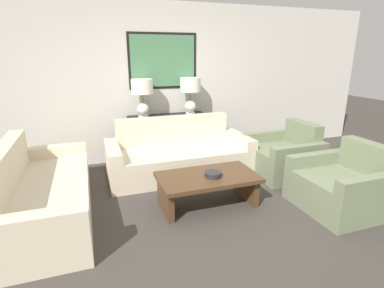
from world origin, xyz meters
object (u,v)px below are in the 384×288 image
Objects in this scene: table_lamp_right at (190,90)px; couch_by_back_wall at (179,156)px; table_lamp_left at (142,92)px; armchair_near_back_wall at (283,156)px; armchair_near_camera at (342,186)px; decorative_bowl at (213,174)px; console_table at (168,138)px; coffee_table at (208,183)px; couch_by_side at (41,195)px.

table_lamp_right reaches higher than couch_by_back_wall.
table_lamp_left is 0.64× the size of armchair_near_back_wall.
armchair_near_camera is (1.97, -2.36, -0.95)m from table_lamp_left.
decorative_bowl is 0.21× the size of armchair_near_back_wall.
console_table is 6.50× the size of decorative_bowl.
table_lamp_left is 2.05m from coffee_table.
couch_by_side is at bearing -135.79° from table_lamp_left.
armchair_near_camera reaches higher than decorative_bowl.
couch_by_back_wall is at bearing 161.30° from armchair_near_back_wall.
couch_by_back_wall and couch_by_side have the same top height.
table_lamp_left is 0.51× the size of coffee_table.
armchair_near_camera is (1.14, -2.36, -0.95)m from table_lamp_right.
couch_by_side is (-1.87, -1.42, -0.12)m from console_table.
table_lamp_left is at bearing 122.23° from couch_by_back_wall.
table_lamp_left is 1.00× the size of table_lamp_right.
decorative_bowl is (1.95, -0.41, 0.15)m from couch_by_side.
couch_by_back_wall is 1.11m from coffee_table.
table_lamp_right reaches higher than couch_by_side.
table_lamp_left is 0.28× the size of couch_by_back_wall.
decorative_bowl reaches higher than coffee_table.
couch_by_side is at bearing -142.86° from console_table.
armchair_near_camera is at bearing -47.66° from couch_by_back_wall.
couch_by_side is (-2.29, -1.42, -0.94)m from table_lamp_right.
armchair_near_camera is (1.53, -0.59, -0.02)m from coffee_table.
table_lamp_right reaches higher than console_table.
console_table is at bearing 92.27° from decorative_bowl.
couch_by_side is at bearing 169.47° from coffee_table.
table_lamp_left is at bearing 103.96° from coffee_table.
couch_by_back_wall is at bearing -90.00° from console_table.
console_table is at bearing 180.00° from table_lamp_right.
console_table reaches higher than armchair_near_camera.
armchair_near_back_wall is (3.42, 0.24, -0.00)m from couch_by_side.
armchair_near_back_wall is (1.14, -1.18, -0.95)m from table_lamp_right.
console_table is 0.67m from couch_by_back_wall.
couch_by_back_wall reaches higher than decorative_bowl.
console_table is at bearing 90.83° from coffee_table.
coffee_table is at bearing -10.53° from couch_by_side.
coffee_table is at bearing -88.68° from couch_by_back_wall.
couch_by_side is 3.43m from armchair_near_back_wall.
table_lamp_right is 0.28× the size of couch_by_side.
armchair_near_back_wall is (1.97, -1.18, -0.95)m from table_lamp_left.
couch_by_side is 10.63× the size of decorative_bowl.
armchair_near_back_wall is (1.55, -0.53, -0.00)m from couch_by_back_wall.
table_lamp_left is at bearing 104.91° from decorative_bowl.
console_table is 0.92m from table_lamp_right.
couch_by_side is 3.55m from armchair_near_camera.
table_lamp_right is at bearing 0.00° from table_lamp_left.
couch_by_back_wall is at bearing 93.54° from decorative_bowl.
armchair_near_camera reaches higher than coffee_table.
armchair_near_back_wall is at bearing -46.14° from table_lamp_right.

